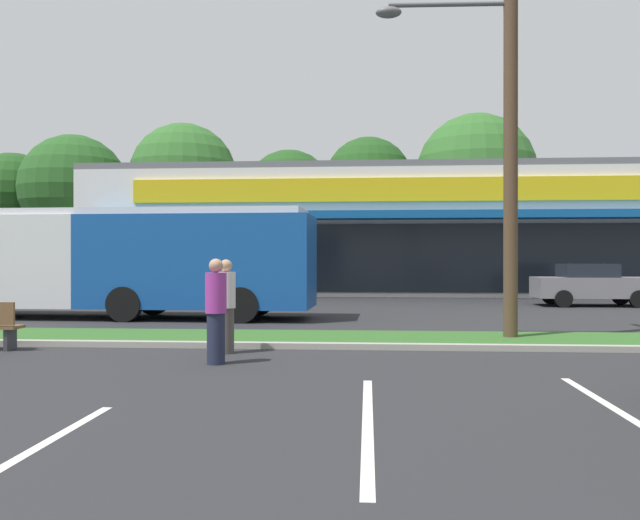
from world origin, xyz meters
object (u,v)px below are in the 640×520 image
Objects in this scene: city_bus at (110,259)px; pedestrian_by_pole at (226,306)px; car_2 at (592,284)px; utility_pole at (504,91)px; pedestrian_near_bench at (216,311)px.

city_bus is 8.75m from pedestrian_by_pole.
car_2 is 17.23m from pedestrian_by_pole.
utility_pole is 0.81× the size of city_bus.
pedestrian_by_pole is at bearing -130.08° from car_2.
utility_pole reaches higher than pedestrian_near_bench.
pedestrian_near_bench is (-5.47, -3.31, -4.47)m from utility_pole.
city_bus is 9.84m from pedestrian_near_bench.
pedestrian_near_bench is 1.01× the size of pedestrian_by_pole.
car_2 is 2.40× the size of pedestrian_near_bench.
utility_pole reaches higher than car_2.
pedestrian_by_pole is (-0.10, 1.26, -0.01)m from pedestrian_near_bench.
city_bus is 2.88× the size of car_2.
pedestrian_by_pole is (-5.57, -2.05, -4.48)m from utility_pole.
pedestrian_by_pole is at bearing -37.59° from pedestrian_near_bench.
pedestrian_by_pole is at bearing 127.42° from city_bus.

